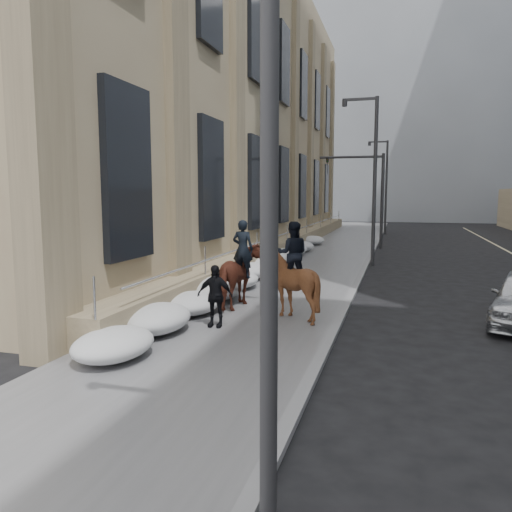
# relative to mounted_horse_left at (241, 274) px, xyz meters

# --- Properties ---
(ground) EXTENTS (140.00, 140.00, 0.00)m
(ground) POSITION_rel_mounted_horse_left_xyz_m (0.33, -3.16, -1.12)
(ground) COLOR black
(ground) RESTS_ON ground
(sidewalk) EXTENTS (5.00, 80.00, 0.12)m
(sidewalk) POSITION_rel_mounted_horse_left_xyz_m (0.33, 6.84, -1.06)
(sidewalk) COLOR #59595B
(sidewalk) RESTS_ON ground
(curb) EXTENTS (0.24, 80.00, 0.12)m
(curb) POSITION_rel_mounted_horse_left_xyz_m (2.95, 6.84, -1.06)
(curb) COLOR slate
(curb) RESTS_ON ground
(limestone_building) EXTENTS (6.10, 44.00, 18.00)m
(limestone_building) POSITION_rel_mounted_horse_left_xyz_m (-4.93, 16.80, 7.78)
(limestone_building) COLOR #917C5F
(limestone_building) RESTS_ON ground
(bg_building_mid) EXTENTS (30.00, 12.00, 28.00)m
(bg_building_mid) POSITION_rel_mounted_horse_left_xyz_m (4.33, 56.84, 12.88)
(bg_building_mid) COLOR slate
(bg_building_mid) RESTS_ON ground
(bg_building_far) EXTENTS (24.00, 12.00, 20.00)m
(bg_building_far) POSITION_rel_mounted_horse_left_xyz_m (-5.67, 68.84, 8.88)
(bg_building_far) COLOR gray
(bg_building_far) RESTS_ON ground
(streetlight_near) EXTENTS (1.71, 0.24, 8.00)m
(streetlight_near) POSITION_rel_mounted_horse_left_xyz_m (3.07, -9.16, 3.46)
(streetlight_near) COLOR #2D2D30
(streetlight_near) RESTS_ON ground
(streetlight_mid) EXTENTS (1.71, 0.24, 8.00)m
(streetlight_mid) POSITION_rel_mounted_horse_left_xyz_m (3.07, 10.84, 3.46)
(streetlight_mid) COLOR #2D2D30
(streetlight_mid) RESTS_ON ground
(streetlight_far) EXTENTS (1.71, 0.24, 8.00)m
(streetlight_far) POSITION_rel_mounted_horse_left_xyz_m (3.07, 30.84, 3.46)
(streetlight_far) COLOR #2D2D30
(streetlight_far) RESTS_ON ground
(traffic_signal) EXTENTS (4.10, 0.22, 6.00)m
(traffic_signal) POSITION_rel_mounted_horse_left_xyz_m (2.40, 18.84, 2.88)
(traffic_signal) COLOR #2D2D30
(traffic_signal) RESTS_ON ground
(snow_bank) EXTENTS (1.70, 18.10, 0.76)m
(snow_bank) POSITION_rel_mounted_horse_left_xyz_m (-1.10, 4.95, -0.65)
(snow_bank) COLOR silver
(snow_bank) RESTS_ON sidewalk
(mounted_horse_left) EXTENTS (1.05, 2.19, 2.58)m
(mounted_horse_left) POSITION_rel_mounted_horse_left_xyz_m (0.00, 0.00, 0.00)
(mounted_horse_left) COLOR #4B2116
(mounted_horse_left) RESTS_ON sidewalk
(mounted_horse_right) EXTENTS (1.81, 1.96, 2.60)m
(mounted_horse_right) POSITION_rel_mounted_horse_left_xyz_m (1.69, -0.84, 0.07)
(mounted_horse_right) COLOR #442513
(mounted_horse_right) RESTS_ON sidewalk
(pedestrian) EXTENTS (0.94, 0.42, 1.58)m
(pedestrian) POSITION_rel_mounted_horse_left_xyz_m (0.03, -2.26, -0.21)
(pedestrian) COLOR black
(pedestrian) RESTS_ON sidewalk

